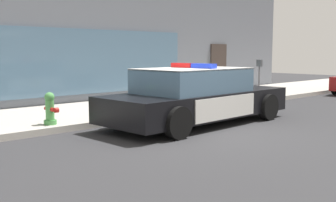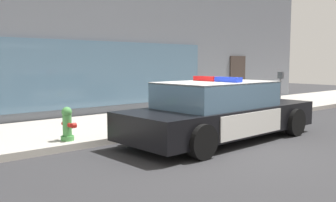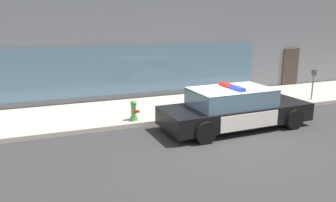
% 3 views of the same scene
% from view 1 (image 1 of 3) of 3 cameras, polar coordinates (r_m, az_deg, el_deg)
% --- Properties ---
extents(ground, '(48.00, 48.00, 0.00)m').
position_cam_1_polar(ground, '(9.16, 3.05, -4.32)').
color(ground, '#303033').
extents(sidewalk, '(48.00, 3.56, 0.15)m').
position_cam_1_polar(sidewalk, '(11.92, -9.62, -1.45)').
color(sidewalk, '#B2ADA3').
rests_on(sidewalk, ground).
extents(police_cruiser, '(5.21, 2.21, 1.49)m').
position_cam_1_polar(police_cruiser, '(10.12, 3.99, 0.63)').
color(police_cruiser, black).
rests_on(police_cruiser, ground).
extents(fire_hydrant, '(0.34, 0.39, 0.73)m').
position_cam_1_polar(fire_hydrant, '(9.57, -15.99, -1.05)').
color(fire_hydrant, '#4C994C').
rests_on(fire_hydrant, sidewalk).
extents(parking_meter, '(0.12, 0.18, 1.34)m').
position_cam_1_polar(parking_meter, '(15.07, 12.49, 4.04)').
color(parking_meter, slate).
rests_on(parking_meter, sidewalk).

